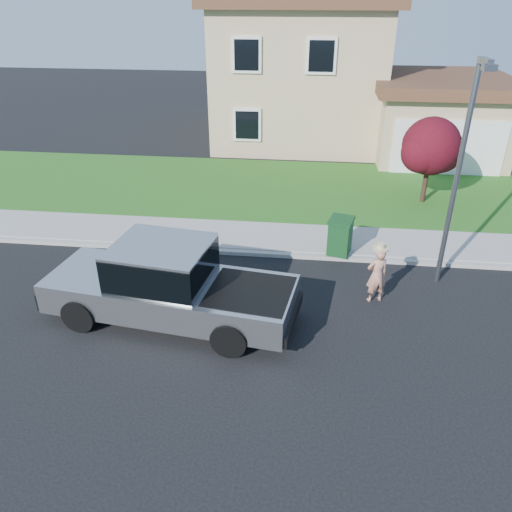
# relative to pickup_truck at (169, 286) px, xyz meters

# --- Properties ---
(ground) EXTENTS (80.00, 80.00, 0.00)m
(ground) POSITION_rel_pickup_truck_xyz_m (2.35, 0.58, -0.93)
(ground) COLOR black
(ground) RESTS_ON ground
(curb) EXTENTS (40.00, 0.20, 0.12)m
(curb) POSITION_rel_pickup_truck_xyz_m (3.35, 3.48, -0.87)
(curb) COLOR gray
(curb) RESTS_ON ground
(sidewalk) EXTENTS (40.00, 2.00, 0.15)m
(sidewalk) POSITION_rel_pickup_truck_xyz_m (3.35, 4.58, -0.85)
(sidewalk) COLOR gray
(sidewalk) RESTS_ON ground
(lawn) EXTENTS (40.00, 7.00, 0.10)m
(lawn) POSITION_rel_pickup_truck_xyz_m (3.35, 9.08, -0.88)
(lawn) COLOR #214E16
(lawn) RESTS_ON ground
(house) EXTENTS (14.00, 11.30, 6.85)m
(house) POSITION_rel_pickup_truck_xyz_m (3.67, 16.96, 2.24)
(house) COLOR tan
(house) RESTS_ON ground
(pickup_truck) EXTENTS (6.28, 2.84, 1.99)m
(pickup_truck) POSITION_rel_pickup_truck_xyz_m (0.00, 0.00, 0.00)
(pickup_truck) COLOR black
(pickup_truck) RESTS_ON ground
(woman) EXTENTS (0.63, 0.52, 1.66)m
(woman) POSITION_rel_pickup_truck_xyz_m (5.00, 1.38, -0.15)
(woman) COLOR tan
(woman) RESTS_ON ground
(ornamental_tree) EXTENTS (2.28, 2.05, 3.12)m
(ornamental_tree) POSITION_rel_pickup_truck_xyz_m (7.42, 8.26, 1.17)
(ornamental_tree) COLOR black
(ornamental_tree) RESTS_ON lawn
(trash_bin) EXTENTS (0.84, 0.91, 1.10)m
(trash_bin) POSITION_rel_pickup_truck_xyz_m (4.16, 3.68, -0.22)
(trash_bin) COLOR #103B18
(trash_bin) RESTS_ON sidewalk
(street_lamp) EXTENTS (0.30, 0.76, 5.82)m
(street_lamp) POSITION_rel_pickup_truck_xyz_m (6.82, 2.52, 2.39)
(street_lamp) COLOR slate
(street_lamp) RESTS_ON ground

